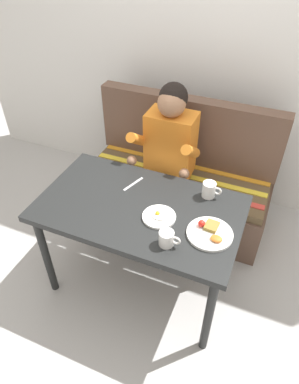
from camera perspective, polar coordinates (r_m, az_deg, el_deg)
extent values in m
plane|color=#ACAAA8|center=(2.57, -1.34, -14.42)|extent=(8.00, 8.00, 0.00)
cube|color=silver|center=(2.81, 9.69, 23.27)|extent=(4.40, 0.10, 2.60)
cube|color=black|center=(2.03, -1.64, -2.73)|extent=(1.20, 0.70, 0.04)
cylinder|color=black|center=(2.35, -16.76, -10.11)|extent=(0.05, 0.05, 0.69)
cylinder|color=black|center=(2.04, 9.78, -19.52)|extent=(0.05, 0.05, 0.69)
cylinder|color=black|center=(2.67, -9.58, -1.47)|extent=(0.05, 0.05, 0.69)
cylinder|color=black|center=(2.40, 13.45, -8.12)|extent=(0.05, 0.05, 0.69)
cube|color=brown|center=(2.87, 4.41, -1.17)|extent=(1.44, 0.56, 0.40)
cube|color=brown|center=(2.73, 4.65, 2.46)|extent=(1.40, 0.52, 0.06)
cube|color=brown|center=(2.74, 6.52, 10.04)|extent=(1.44, 0.12, 0.54)
cube|color=#C63D33|center=(2.60, 3.67, 1.32)|extent=(1.38, 0.05, 0.01)
cube|color=yellow|center=(2.71, 4.69, 3.03)|extent=(1.38, 0.05, 0.01)
cube|color=orange|center=(2.82, 5.63, 4.61)|extent=(1.38, 0.05, 0.01)
cube|color=orange|center=(2.50, 3.54, 7.94)|extent=(0.34, 0.22, 0.48)
sphere|color=#9E7051|center=(2.33, 3.69, 14.49)|extent=(0.19, 0.19, 0.19)
sphere|color=black|center=(2.34, 3.98, 15.43)|extent=(0.19, 0.19, 0.19)
cylinder|color=orange|center=(2.42, -1.83, 8.66)|extent=(0.07, 0.29, 0.23)
cylinder|color=orange|center=(2.31, 6.87, 6.69)|extent=(0.07, 0.29, 0.23)
sphere|color=#9E7051|center=(2.38, -2.97, 5.20)|extent=(0.07, 0.07, 0.07)
sphere|color=#9E7051|center=(2.27, 5.76, 3.05)|extent=(0.07, 0.07, 0.07)
cylinder|color=#232333|center=(2.54, 0.20, 1.87)|extent=(0.09, 0.34, 0.09)
cylinder|color=#232333|center=(2.59, -1.27, -4.80)|extent=(0.08, 0.08, 0.52)
cube|color=black|center=(2.73, -1.71, -9.12)|extent=(0.09, 0.20, 0.05)
cylinder|color=#232333|center=(2.49, 3.81, 0.92)|extent=(0.09, 0.34, 0.09)
cylinder|color=#232333|center=(2.55, 2.25, -5.85)|extent=(0.08, 0.08, 0.52)
cube|color=black|center=(2.69, 1.66, -10.18)|extent=(0.09, 0.20, 0.05)
cylinder|color=white|center=(1.88, 9.94, -6.82)|extent=(0.25, 0.25, 0.02)
cube|color=olive|center=(1.89, 10.26, -5.55)|extent=(0.07, 0.08, 0.02)
sphere|color=red|center=(1.89, 8.64, -5.19)|extent=(0.04, 0.04, 0.04)
ellipsoid|color=#CC6623|center=(1.83, 11.01, -7.59)|extent=(0.06, 0.05, 0.02)
cylinder|color=white|center=(1.94, 1.59, -4.13)|extent=(0.19, 0.19, 0.01)
ellipsoid|color=white|center=(1.93, 1.59, -3.87)|extent=(0.09, 0.08, 0.01)
sphere|color=yellow|center=(1.93, 1.35, -3.56)|extent=(0.03, 0.03, 0.03)
cylinder|color=white|center=(1.78, 2.81, -7.66)|extent=(0.08, 0.08, 0.09)
cylinder|color=brown|center=(1.75, 2.85, -6.86)|extent=(0.07, 0.07, 0.01)
torus|color=white|center=(1.77, 4.41, -8.04)|extent=(0.05, 0.01, 0.05)
cylinder|color=white|center=(2.08, 9.81, 0.40)|extent=(0.08, 0.08, 0.10)
cylinder|color=brown|center=(2.06, 9.94, 1.30)|extent=(0.07, 0.07, 0.01)
torus|color=white|center=(2.07, 11.20, 0.14)|extent=(0.05, 0.01, 0.05)
cube|color=silver|center=(2.17, -2.70, 1.33)|extent=(0.07, 0.17, 0.00)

